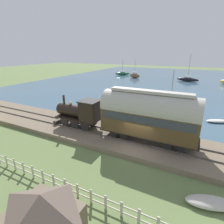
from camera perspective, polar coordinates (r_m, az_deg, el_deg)
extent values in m
plane|color=#607542|center=(16.00, 8.05, -12.39)|extent=(200.00, 200.00, 0.00)
cube|color=#426075|center=(58.14, 22.73, 9.42)|extent=(80.00, 80.00, 0.01)
cube|color=#756651|center=(16.86, 9.43, -9.80)|extent=(5.75, 56.00, 0.46)
cube|color=#4C4742|center=(16.08, 8.63, -10.10)|extent=(0.07, 54.88, 0.12)
cube|color=#4C4742|center=(17.38, 10.26, -7.84)|extent=(0.07, 54.88, 0.12)
cylinder|color=black|center=(18.19, -8.83, -4.48)|extent=(0.12, 1.04, 1.04)
cylinder|color=black|center=(19.35, -6.22, -2.88)|extent=(0.12, 1.04, 1.04)
cylinder|color=black|center=(18.96, -12.18, -3.69)|extent=(0.12, 1.04, 1.04)
cylinder|color=black|center=(20.08, -9.47, -2.21)|extent=(0.12, 1.04, 1.04)
cylinder|color=black|center=(19.79, -15.24, -2.96)|extent=(0.12, 1.04, 1.04)
cylinder|color=black|center=(20.86, -12.48, -1.58)|extent=(0.12, 1.04, 1.04)
cube|color=black|center=(19.36, -10.86, -1.76)|extent=(2.03, 4.91, 0.12)
cylinder|color=black|center=(19.72, -13.26, 0.60)|extent=(1.27, 2.95, 1.27)
cylinder|color=black|center=(20.69, -16.49, 1.19)|extent=(1.21, 0.08, 1.21)
cylinder|color=black|center=(19.97, -15.46, 4.00)|extent=(0.23, 0.23, 0.96)
sphere|color=tan|center=(19.49, -13.43, 2.77)|extent=(0.36, 0.36, 0.36)
cube|color=black|center=(18.12, -7.04, 0.50)|extent=(1.93, 1.72, 1.97)
cube|color=#282828|center=(17.82, -7.17, 3.67)|extent=(2.13, 1.96, 0.10)
cube|color=#2D2823|center=(21.31, -16.54, -2.48)|extent=(1.83, 0.44, 0.32)
cylinder|color=black|center=(15.33, 21.65, -11.00)|extent=(0.12, 0.76, 0.76)
cylinder|color=black|center=(16.70, 22.22, -8.54)|extent=(0.12, 0.76, 0.76)
cylinder|color=black|center=(15.41, 17.62, -10.34)|extent=(0.12, 0.76, 0.76)
cylinder|color=black|center=(16.77, 18.54, -7.95)|extent=(0.12, 0.76, 0.76)
cylinder|color=black|center=(16.30, 3.94, -7.74)|extent=(0.12, 0.76, 0.76)
cylinder|color=black|center=(17.58, 5.91, -5.70)|extent=(0.12, 0.76, 0.76)
cylinder|color=black|center=(16.69, 0.50, -7.00)|extent=(0.12, 0.76, 0.76)
cylinder|color=black|center=(17.95, 2.68, -5.07)|extent=(0.12, 0.76, 0.76)
cube|color=black|center=(16.27, 11.41, -6.94)|extent=(2.17, 8.66, 0.16)
cube|color=#4C381E|center=(15.75, 11.71, -2.75)|extent=(2.42, 8.31, 2.40)
cube|color=#2D333D|center=(15.61, 11.82, -1.31)|extent=(2.45, 7.79, 0.67)
cylinder|color=#B2ADA3|center=(15.36, 12.01, 1.42)|extent=(2.54, 8.31, 2.54)
cube|color=#B2ADA3|center=(15.00, 12.37, 6.47)|extent=(0.85, 6.93, 0.24)
ellipsoid|color=#1E707A|center=(27.99, 18.50, 2.40)|extent=(2.17, 3.43, 1.47)
cylinder|color=#9E8460|center=(27.35, 19.14, 8.25)|extent=(0.10, 0.10, 4.36)
ellipsoid|color=black|center=(57.04, 23.45, 9.72)|extent=(2.47, 6.42, 1.08)
cylinder|color=#9E8460|center=(56.65, 23.97, 13.54)|extent=(0.10, 0.10, 6.61)
cube|color=silver|center=(56.94, 23.55, 10.47)|extent=(1.09, 2.00, 0.45)
ellipsoid|color=brown|center=(59.99, 7.39, 11.68)|extent=(2.51, 4.32, 1.47)
cylinder|color=#9E8460|center=(59.69, 7.51, 14.51)|extent=(0.10, 0.10, 4.48)
cube|color=silver|center=(59.88, 7.43, 12.59)|extent=(1.09, 1.42, 0.45)
ellipsoid|color=#236B42|center=(67.12, 3.44, 12.40)|extent=(3.40, 5.63, 1.06)
cylinder|color=#9E8460|center=(66.86, 3.49, 14.78)|extent=(0.10, 0.10, 4.54)
cube|color=silver|center=(67.04, 3.45, 13.04)|extent=(1.37, 1.84, 0.45)
ellipsoid|color=silver|center=(25.28, 31.27, -2.54)|extent=(1.93, 2.91, 0.36)
ellipsoid|color=silver|center=(23.61, 6.38, -0.93)|extent=(1.26, 2.05, 0.53)
ellipsoid|color=beige|center=(25.77, 6.90, 0.76)|extent=(1.27, 2.00, 0.51)
ellipsoid|color=#B7B2A3|center=(12.46, 29.58, -24.31)|extent=(1.88, 3.00, 0.44)
cube|color=beige|center=(10.28, 8.78, -30.66)|extent=(0.06, 0.14, 0.97)
cube|color=beige|center=(10.49, 3.13, -29.12)|extent=(0.06, 0.14, 0.97)
cube|color=beige|center=(10.77, -2.10, -27.44)|extent=(0.06, 0.14, 0.97)
cube|color=beige|center=(11.13, -6.88, -25.68)|extent=(0.06, 0.14, 0.97)
cube|color=beige|center=(11.56, -11.20, -23.91)|extent=(0.06, 0.14, 0.97)
cube|color=beige|center=(12.04, -15.08, -22.16)|extent=(0.06, 0.14, 0.97)
cube|color=beige|center=(12.58, -18.56, -20.48)|extent=(0.06, 0.14, 0.97)
cube|color=beige|center=(13.17, -21.68, -18.89)|extent=(0.06, 0.14, 0.97)
cube|color=beige|center=(13.80, -24.46, -17.39)|extent=(0.06, 0.14, 0.97)
cube|color=beige|center=(14.46, -26.96, -15.99)|extent=(0.06, 0.14, 0.97)
cube|color=beige|center=(15.15, -29.21, -14.69)|extent=(0.06, 0.14, 0.97)
cube|color=beige|center=(15.88, -31.23, -13.49)|extent=(0.06, 0.14, 0.97)
cube|color=beige|center=(11.08, -4.52, -27.27)|extent=(0.05, 20.00, 0.08)
cube|color=beige|center=(10.77, -4.58, -25.66)|extent=(0.05, 20.00, 0.08)
cube|color=brown|center=(10.10, -21.18, -30.90)|extent=(2.55, 3.06, 1.50)
pyramid|color=brown|center=(9.22, -22.18, -25.86)|extent=(2.76, 3.32, 0.97)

